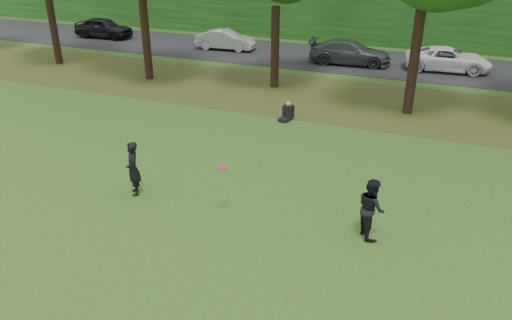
{
  "coord_description": "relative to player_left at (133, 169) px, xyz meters",
  "views": [
    {
      "loc": [
        5.46,
        -10.24,
        7.79
      ],
      "look_at": [
        0.44,
        2.51,
        1.3
      ],
      "focal_mm": 35.0,
      "sensor_mm": 36.0,
      "label": 1
    }
  ],
  "objects": [
    {
      "name": "ground",
      "position": [
        3.23,
        -1.33,
        -0.88
      ],
      "size": [
        120.0,
        120.0,
        0.0
      ],
      "primitive_type": "plane",
      "color": "#324E18",
      "rests_on": "ground"
    },
    {
      "name": "leaf_litter",
      "position": [
        3.23,
        11.67,
        -0.88
      ],
      "size": [
        60.0,
        7.0,
        0.01
      ],
      "primitive_type": "cube",
      "color": "#4A401A",
      "rests_on": "ground"
    },
    {
      "name": "street",
      "position": [
        3.23,
        19.67,
        -0.87
      ],
      "size": [
        70.0,
        7.0,
        0.02
      ],
      "primitive_type": "cube",
      "color": "black",
      "rests_on": "ground"
    },
    {
      "name": "far_hedge",
      "position": [
        3.23,
        25.67,
        1.62
      ],
      "size": [
        70.0,
        3.0,
        5.0
      ],
      "primitive_type": "cube",
      "color": "#113D14",
      "rests_on": "ground"
    },
    {
      "name": "player_left",
      "position": [
        0.0,
        0.0,
        0.0
      ],
      "size": [
        0.73,
        0.77,
        1.77
      ],
      "primitive_type": "imported",
      "rotation": [
        0.0,
        0.0,
        -0.88
      ],
      "color": "black",
      "rests_on": "ground"
    },
    {
      "name": "player_right",
      "position": [
        7.33,
        0.35,
        -0.02
      ],
      "size": [
        0.99,
        1.06,
        1.73
      ],
      "primitive_type": "imported",
      "rotation": [
        0.0,
        0.0,
        2.11
      ],
      "color": "black",
      "rests_on": "ground"
    },
    {
      "name": "parked_cars",
      "position": [
        2.07,
        19.11,
        -0.17
      ],
      "size": [
        41.14,
        3.13,
        1.49
      ],
      "color": "black",
      "rests_on": "street"
    },
    {
      "name": "frisbee",
      "position": [
        3.18,
        -0.18,
        0.68
      ],
      "size": [
        0.38,
        0.38,
        0.1
      ],
      "color": "#DF1245",
      "rests_on": "ground"
    },
    {
      "name": "seated_person",
      "position": [
        2.41,
        8.1,
        -0.57
      ],
      "size": [
        0.55,
        0.8,
        0.83
      ],
      "rotation": [
        0.0,
        0.0,
        -0.21
      ],
      "color": "black",
      "rests_on": "ground"
    }
  ]
}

